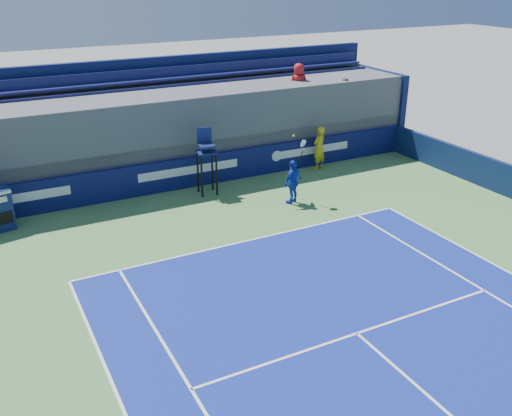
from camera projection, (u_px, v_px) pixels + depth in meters
ball_person at (319, 148)px, 23.54m from camera, size 0.78×0.65×1.83m
back_hoarding at (189, 172)px, 21.73m from camera, size 20.40×0.21×1.20m
umpire_chair at (206, 154)px, 20.77m from camera, size 0.78×0.78×2.48m
tennis_player at (293, 182)px, 20.17m from camera, size 1.04×0.74×2.57m
stadium_seating at (169, 128)px, 22.92m from camera, size 21.00×4.05×4.40m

